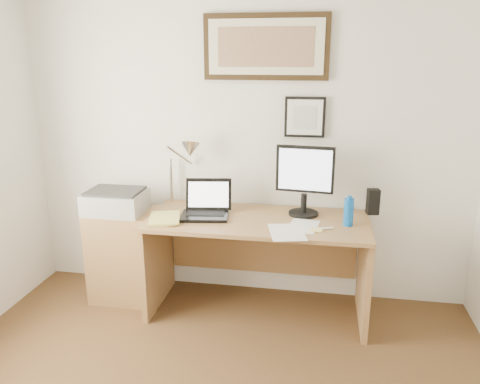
% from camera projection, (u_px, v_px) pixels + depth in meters
% --- Properties ---
extents(wall_back, '(3.50, 0.02, 2.50)m').
position_uv_depth(wall_back, '(246.00, 141.00, 3.63)').
color(wall_back, white).
rests_on(wall_back, ground).
extents(side_cabinet, '(0.50, 0.40, 0.73)m').
position_uv_depth(side_cabinet, '(125.00, 255.00, 3.73)').
color(side_cabinet, olive).
rests_on(side_cabinet, floor).
extents(water_bottle, '(0.07, 0.07, 0.19)m').
position_uv_depth(water_bottle, '(349.00, 212.00, 3.24)').
color(water_bottle, '#0D55B1').
rests_on(water_bottle, desk).
extents(bottle_cap, '(0.03, 0.03, 0.02)m').
position_uv_depth(bottle_cap, '(350.00, 197.00, 3.21)').
color(bottle_cap, '#0D55B1').
rests_on(bottle_cap, water_bottle).
extents(speaker, '(0.10, 0.09, 0.19)m').
position_uv_depth(speaker, '(373.00, 202.00, 3.48)').
color(speaker, black).
rests_on(speaker, desk).
extents(paper_sheet_a, '(0.29, 0.37, 0.00)m').
position_uv_depth(paper_sheet_a, '(287.00, 232.00, 3.14)').
color(paper_sheet_a, white).
rests_on(paper_sheet_a, desk).
extents(paper_sheet_b, '(0.23, 0.30, 0.00)m').
position_uv_depth(paper_sheet_b, '(303.00, 226.00, 3.25)').
color(paper_sheet_b, white).
rests_on(paper_sheet_b, desk).
extents(sticky_pad, '(0.09, 0.09, 0.01)m').
position_uv_depth(sticky_pad, '(317.00, 230.00, 3.16)').
color(sticky_pad, '#EBD26F').
rests_on(sticky_pad, desk).
extents(marker_pen, '(0.14, 0.06, 0.02)m').
position_uv_depth(marker_pen, '(323.00, 229.00, 3.18)').
color(marker_pen, white).
rests_on(marker_pen, desk).
extents(book, '(0.29, 0.34, 0.02)m').
position_uv_depth(book, '(150.00, 219.00, 3.36)').
color(book, '#CEC761').
rests_on(book, desk).
extents(desk, '(1.60, 0.70, 0.75)m').
position_uv_depth(desk, '(259.00, 244.00, 3.54)').
color(desk, olive).
rests_on(desk, floor).
extents(laptop, '(0.37, 0.34, 0.26)m').
position_uv_depth(laptop, '(206.00, 208.00, 3.45)').
color(laptop, black).
rests_on(laptop, desk).
extents(lcd_monitor, '(0.42, 0.22, 0.52)m').
position_uv_depth(lcd_monitor, '(305.00, 177.00, 3.40)').
color(lcd_monitor, black).
rests_on(lcd_monitor, desk).
extents(printer, '(0.44, 0.34, 0.18)m').
position_uv_depth(printer, '(116.00, 201.00, 3.58)').
color(printer, '#A2A2A4').
rests_on(printer, side_cabinet).
extents(desk_lamp, '(0.29, 0.27, 0.53)m').
position_uv_depth(desk_lamp, '(188.00, 152.00, 3.54)').
color(desk_lamp, silver).
rests_on(desk_lamp, desk).
extents(picture_large, '(0.92, 0.04, 0.47)m').
position_uv_depth(picture_large, '(266.00, 47.00, 3.38)').
color(picture_large, black).
rests_on(picture_large, wall_back).
extents(picture_small, '(0.30, 0.03, 0.30)m').
position_uv_depth(picture_small, '(305.00, 117.00, 3.48)').
color(picture_small, black).
rests_on(picture_small, wall_back).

